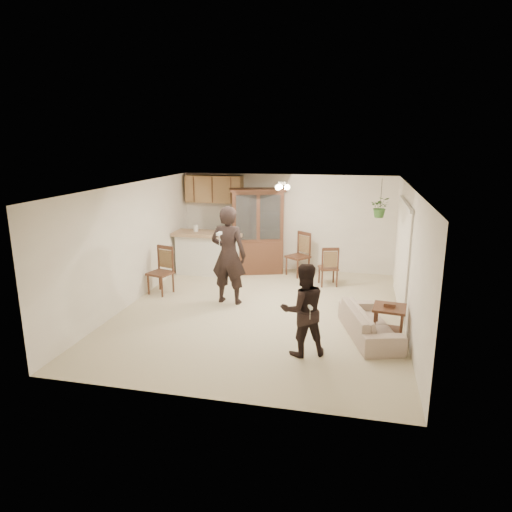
% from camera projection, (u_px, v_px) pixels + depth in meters
% --- Properties ---
extents(floor, '(6.50, 6.50, 0.00)m').
position_uv_depth(floor, '(260.00, 312.00, 9.14)').
color(floor, beige).
rests_on(floor, ground).
extents(ceiling, '(5.50, 6.50, 0.02)m').
position_uv_depth(ceiling, '(261.00, 187.00, 8.52)').
color(ceiling, silver).
rests_on(ceiling, wall_back).
extents(wall_back, '(5.50, 0.02, 2.50)m').
position_uv_depth(wall_back, '(287.00, 223.00, 11.90)').
color(wall_back, white).
rests_on(wall_back, ground).
extents(wall_front, '(5.50, 0.02, 2.50)m').
position_uv_depth(wall_front, '(206.00, 311.00, 5.75)').
color(wall_front, white).
rests_on(wall_front, ground).
extents(wall_left, '(0.02, 6.50, 2.50)m').
position_uv_depth(wall_left, '(130.00, 245.00, 9.41)').
color(wall_left, white).
rests_on(wall_left, ground).
extents(wall_right, '(0.02, 6.50, 2.50)m').
position_uv_depth(wall_right, '(409.00, 259.00, 8.24)').
color(wall_right, white).
rests_on(wall_right, ground).
extents(breakfast_bar, '(1.60, 0.55, 1.00)m').
position_uv_depth(breakfast_bar, '(209.00, 255.00, 11.63)').
color(breakfast_bar, silver).
rests_on(breakfast_bar, floor).
extents(bar_top, '(1.75, 0.70, 0.08)m').
position_uv_depth(bar_top, '(208.00, 234.00, 11.49)').
color(bar_top, '#A37E61').
rests_on(bar_top, breakfast_bar).
extents(upper_cabinets, '(1.50, 0.34, 0.70)m').
position_uv_depth(upper_cabinets, '(214.00, 189.00, 11.92)').
color(upper_cabinets, brown).
rests_on(upper_cabinets, wall_back).
extents(vertical_blinds, '(0.06, 2.30, 2.10)m').
position_uv_depth(vertical_blinds, '(402.00, 255.00, 9.14)').
color(vertical_blinds, white).
rests_on(vertical_blinds, wall_right).
extents(ceiling_fixture, '(0.36, 0.36, 0.20)m').
position_uv_depth(ceiling_fixture, '(282.00, 186.00, 9.63)').
color(ceiling_fixture, beige).
rests_on(ceiling_fixture, ceiling).
extents(hanging_plant, '(0.43, 0.37, 0.48)m').
position_uv_depth(hanging_plant, '(380.00, 207.00, 10.46)').
color(hanging_plant, '#2A5B24').
rests_on(hanging_plant, ceiling).
extents(plant_cord, '(0.01, 0.01, 0.65)m').
position_uv_depth(plant_cord, '(381.00, 193.00, 10.38)').
color(plant_cord, black).
rests_on(plant_cord, ceiling).
extents(sofa, '(1.23, 2.00, 0.73)m').
position_uv_depth(sofa, '(370.00, 317.00, 7.91)').
color(sofa, beige).
rests_on(sofa, floor).
extents(adult, '(0.69, 0.49, 1.80)m').
position_uv_depth(adult, '(229.00, 261.00, 9.46)').
color(adult, black).
rests_on(adult, floor).
extents(child, '(0.81, 0.73, 1.35)m').
position_uv_depth(child, '(303.00, 314.00, 7.19)').
color(child, black).
rests_on(child, floor).
extents(china_hutch, '(1.48, 0.94, 2.17)m').
position_uv_depth(china_hutch, '(257.00, 232.00, 11.61)').
color(china_hutch, '#3B2215').
rests_on(china_hutch, floor).
extents(side_table, '(0.60, 0.60, 0.66)m').
position_uv_depth(side_table, '(389.00, 322.00, 7.83)').
color(side_table, '#3B2215').
rests_on(side_table, floor).
extents(chair_bar, '(0.58, 0.58, 1.06)m').
position_uv_depth(chair_bar, '(161.00, 281.00, 10.18)').
color(chair_bar, '#3B2215').
rests_on(chair_bar, floor).
extents(chair_hutch_left, '(0.68, 0.68, 1.10)m').
position_uv_depth(chair_hutch_left, '(298.00, 263.00, 11.55)').
color(chair_hutch_left, '#3B2215').
rests_on(chair_hutch_left, floor).
extents(chair_hutch_right, '(0.52, 0.52, 0.96)m').
position_uv_depth(chair_hutch_right, '(328.00, 274.00, 10.77)').
color(chair_hutch_right, '#3B2215').
rests_on(chair_hutch_right, floor).
extents(controller_adult, '(0.07, 0.18, 0.06)m').
position_uv_depth(controller_adult, '(219.00, 234.00, 8.85)').
color(controller_adult, white).
rests_on(controller_adult, adult).
extents(controller_child, '(0.09, 0.14, 0.04)m').
position_uv_depth(controller_child, '(310.00, 307.00, 6.79)').
color(controller_child, white).
rests_on(controller_child, child).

